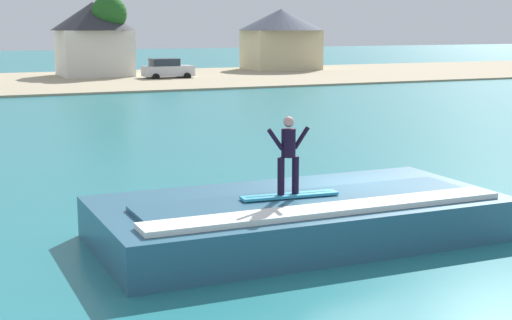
{
  "coord_description": "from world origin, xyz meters",
  "views": [
    {
      "loc": [
        -9.65,
        -16.31,
        4.91
      ],
      "look_at": [
        -1.77,
        1.48,
        1.44
      ],
      "focal_mm": 53.89,
      "sensor_mm": 36.0,
      "label": 1
    }
  ],
  "objects_px": {
    "wave_crest": "(300,217)",
    "house_small_cottage": "(94,35)",
    "tree_tall_bare": "(109,15)",
    "car_far_shore": "(167,69)",
    "surfer": "(288,151)",
    "house_gabled_white": "(281,35)",
    "surfboard": "(290,195)"
  },
  "relations": [
    {
      "from": "wave_crest",
      "to": "house_gabled_white",
      "type": "height_order",
      "value": "house_gabled_white"
    },
    {
      "from": "surfer",
      "to": "car_far_shore",
      "type": "height_order",
      "value": "surfer"
    },
    {
      "from": "wave_crest",
      "to": "house_gabled_white",
      "type": "bearing_deg",
      "value": 64.69
    },
    {
      "from": "wave_crest",
      "to": "house_small_cottage",
      "type": "distance_m",
      "value": 56.2
    },
    {
      "from": "surfboard",
      "to": "car_far_shore",
      "type": "relative_size",
      "value": 0.52
    },
    {
      "from": "wave_crest",
      "to": "surfboard",
      "type": "height_order",
      "value": "surfboard"
    },
    {
      "from": "car_far_shore",
      "to": "surfer",
      "type": "bearing_deg",
      "value": -104.37
    },
    {
      "from": "wave_crest",
      "to": "house_gabled_white",
      "type": "relative_size",
      "value": 1.05
    },
    {
      "from": "wave_crest",
      "to": "surfer",
      "type": "xyz_separation_m",
      "value": [
        -0.4,
        -0.2,
        1.61
      ]
    },
    {
      "from": "surfboard",
      "to": "surfer",
      "type": "bearing_deg",
      "value": 131.51
    },
    {
      "from": "wave_crest",
      "to": "house_small_cottage",
      "type": "relative_size",
      "value": 1.21
    },
    {
      "from": "house_small_cottage",
      "to": "tree_tall_bare",
      "type": "bearing_deg",
      "value": -45.15
    },
    {
      "from": "surfer",
      "to": "wave_crest",
      "type": "bearing_deg",
      "value": 26.04
    },
    {
      "from": "surfer",
      "to": "tree_tall_bare",
      "type": "distance_m",
      "value": 55.46
    },
    {
      "from": "tree_tall_bare",
      "to": "car_far_shore",
      "type": "bearing_deg",
      "value": -48.08
    },
    {
      "from": "surfboard",
      "to": "house_small_cottage",
      "type": "bearing_deg",
      "value": 82.18
    },
    {
      "from": "house_gabled_white",
      "to": "house_small_cottage",
      "type": "relative_size",
      "value": 1.15
    },
    {
      "from": "house_small_cottage",
      "to": "house_gabled_white",
      "type": "bearing_deg",
      "value": 5.52
    },
    {
      "from": "wave_crest",
      "to": "tree_tall_bare",
      "type": "relative_size",
      "value": 1.26
    },
    {
      "from": "surfer",
      "to": "house_gabled_white",
      "type": "distance_m",
      "value": 64.04
    },
    {
      "from": "wave_crest",
      "to": "house_gabled_white",
      "type": "distance_m",
      "value": 63.75
    },
    {
      "from": "surfboard",
      "to": "tree_tall_bare",
      "type": "distance_m",
      "value": 55.55
    },
    {
      "from": "surfboard",
      "to": "house_small_cottage",
      "type": "relative_size",
      "value": 0.3
    },
    {
      "from": "surfboard",
      "to": "house_gabled_white",
      "type": "distance_m",
      "value": 64.09
    },
    {
      "from": "house_small_cottage",
      "to": "tree_tall_bare",
      "type": "relative_size",
      "value": 1.04
    },
    {
      "from": "wave_crest",
      "to": "car_far_shore",
      "type": "xyz_separation_m",
      "value": [
        12.46,
        50.01,
        0.45
      ]
    },
    {
      "from": "surfboard",
      "to": "tree_tall_bare",
      "type": "height_order",
      "value": "tree_tall_bare"
    },
    {
      "from": "car_far_shore",
      "to": "house_gabled_white",
      "type": "relative_size",
      "value": 0.49
    },
    {
      "from": "car_far_shore",
      "to": "house_gabled_white",
      "type": "xyz_separation_m",
      "value": [
        14.76,
        7.55,
        2.79
      ]
    },
    {
      "from": "house_gabled_white",
      "to": "tree_tall_bare",
      "type": "relative_size",
      "value": 1.2
    },
    {
      "from": "car_far_shore",
      "to": "house_small_cottage",
      "type": "xyz_separation_m",
      "value": [
        -5.17,
        5.62,
        2.86
      ]
    },
    {
      "from": "house_small_cottage",
      "to": "wave_crest",
      "type": "bearing_deg",
      "value": -97.47
    }
  ]
}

